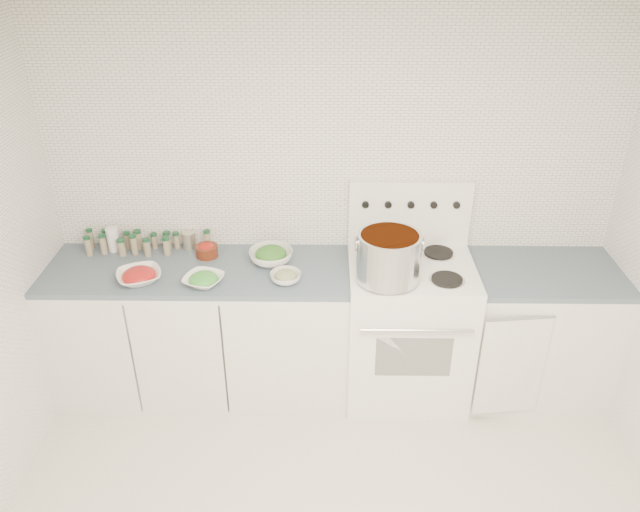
{
  "coord_description": "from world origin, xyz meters",
  "views": [
    {
      "loc": [
        -0.04,
        -2.07,
        2.82
      ],
      "look_at": [
        -0.08,
        1.14,
        1.02
      ],
      "focal_mm": 35.0,
      "sensor_mm": 36.0,
      "label": 1
    }
  ],
  "objects_px": {
    "stock_pot": "(389,255)",
    "bowl_tomato": "(139,276)",
    "bowl_snowpea": "(204,280)",
    "stove": "(407,324)"
  },
  "relations": [
    {
      "from": "stock_pot",
      "to": "bowl_snowpea",
      "type": "distance_m",
      "value": 1.08
    },
    {
      "from": "stove",
      "to": "bowl_tomato",
      "type": "relative_size",
      "value": 4.13
    },
    {
      "from": "stock_pot",
      "to": "bowl_snowpea",
      "type": "bearing_deg",
      "value": -179.52
    },
    {
      "from": "stove",
      "to": "bowl_tomato",
      "type": "bearing_deg",
      "value": -174.74
    },
    {
      "from": "bowl_snowpea",
      "to": "stove",
      "type": "bearing_deg",
      "value": 8.28
    },
    {
      "from": "bowl_tomato",
      "to": "bowl_snowpea",
      "type": "xyz_separation_m",
      "value": [
        0.38,
        -0.03,
        -0.0
      ]
    },
    {
      "from": "bowl_tomato",
      "to": "stock_pot",
      "type": "bearing_deg",
      "value": -0.85
    },
    {
      "from": "stove",
      "to": "stock_pot",
      "type": "height_order",
      "value": "stove"
    },
    {
      "from": "stock_pot",
      "to": "bowl_tomato",
      "type": "bearing_deg",
      "value": 179.15
    },
    {
      "from": "stove",
      "to": "bowl_snowpea",
      "type": "height_order",
      "value": "stove"
    }
  ]
}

